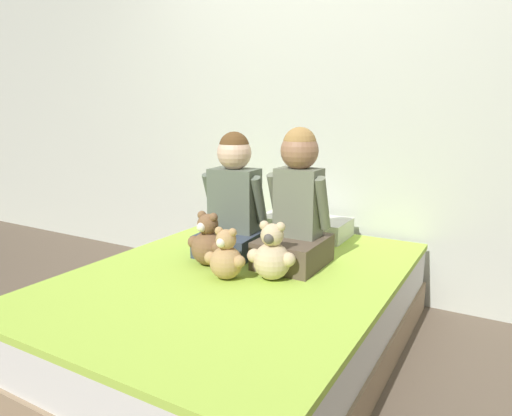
% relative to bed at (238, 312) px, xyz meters
% --- Properties ---
extents(ground_plane, '(14.00, 14.00, 0.00)m').
position_rel_bed_xyz_m(ground_plane, '(0.00, 0.00, -0.20)').
color(ground_plane, brown).
extents(wall_behind_bed, '(8.00, 0.06, 2.50)m').
position_rel_bed_xyz_m(wall_behind_bed, '(0.00, 1.02, 1.05)').
color(wall_behind_bed, beige).
rests_on(wall_behind_bed, ground_plane).
extents(bed, '(1.42, 1.88, 0.41)m').
position_rel_bed_xyz_m(bed, '(0.00, 0.00, 0.00)').
color(bed, '#997F60').
rests_on(bed, ground_plane).
extents(child_on_left, '(0.35, 0.35, 0.65)m').
position_rel_bed_xyz_m(child_on_left, '(-0.19, 0.26, 0.49)').
color(child_on_left, '#384251').
rests_on(child_on_left, bed).
extents(child_on_right, '(0.31, 0.37, 0.68)m').
position_rel_bed_xyz_m(child_on_right, '(0.18, 0.26, 0.49)').
color(child_on_right, brown).
rests_on(child_on_right, bed).
extents(teddy_bear_held_by_left_child, '(0.22, 0.17, 0.27)m').
position_rel_bed_xyz_m(teddy_bear_held_by_left_child, '(-0.19, 0.02, 0.32)').
color(teddy_bear_held_by_left_child, brown).
rests_on(teddy_bear_held_by_left_child, bed).
extents(teddy_bear_held_by_right_child, '(0.23, 0.17, 0.27)m').
position_rel_bed_xyz_m(teddy_bear_held_by_right_child, '(0.18, -0.00, 0.32)').
color(teddy_bear_held_by_right_child, '#D1B78E').
rests_on(teddy_bear_held_by_right_child, bed).
extents(teddy_bear_between_children, '(0.20, 0.15, 0.24)m').
position_rel_bed_xyz_m(teddy_bear_between_children, '(-0.00, -0.10, 0.31)').
color(teddy_bear_between_children, tan).
rests_on(teddy_bear_between_children, bed).
extents(pillow_at_headboard, '(0.55, 0.29, 0.11)m').
position_rel_bed_xyz_m(pillow_at_headboard, '(0.00, 0.77, 0.26)').
color(pillow_at_headboard, silver).
rests_on(pillow_at_headboard, bed).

